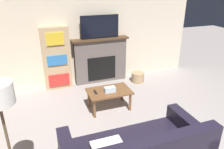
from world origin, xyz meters
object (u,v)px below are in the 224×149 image
Objects in this scene: tv at (100,27)px; storage_basket at (138,77)px; fireplace at (100,60)px; floor_lamp at (0,106)px; coffee_table at (109,93)px; bookshelf at (57,59)px.

storage_basket is at bearing -22.83° from tv.
floor_lamp reaches higher than fireplace.
floor_lamp is at bearing -123.40° from fireplace.
coffee_table is 2.64× the size of storage_basket.
coffee_table is 0.58× the size of bookshelf.
tv is 0.62× the size of floor_lamp.
tv reaches higher than floor_lamp.
bookshelf reaches higher than storage_basket.
tv reaches higher than fireplace.
floor_lamp is (-1.69, -1.55, 0.93)m from coffee_table.
floor_lamp is (-1.94, -2.92, -0.14)m from tv.
coffee_table reaches higher than storage_basket.
tv reaches higher than coffee_table.
floor_lamp is at bearing -138.03° from storage_basket.
fireplace is 3.59m from floor_lamp.
floor_lamp is at bearing -123.58° from tv.
bookshelf is at bearing 73.76° from floor_lamp.
floor_lamp reaches higher than bookshelf.
floor_lamp is (-0.85, -2.91, 0.53)m from bookshelf.
storage_basket is (1.14, 0.99, -0.23)m from coffee_table.
bookshelf reaches higher than coffee_table.
coffee_table is (-0.25, -1.36, -1.07)m from tv.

